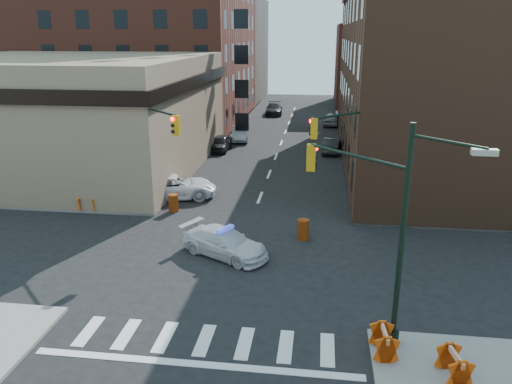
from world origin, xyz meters
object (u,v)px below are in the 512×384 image
(parked_car_wnear, at_px, (220,143))
(barrel_bank, at_px, (174,203))
(parked_car_enear, at_px, (332,145))
(pedestrian_a, at_px, (127,195))
(pedestrian_b, at_px, (82,196))
(parked_car_wfar, at_px, (240,133))
(barrel_road, at_px, (303,229))
(pickup, at_px, (174,187))
(barricade_nw_a, at_px, (146,197))
(police_car, at_px, (225,243))
(barricade_se_a, at_px, (454,365))

(parked_car_wnear, xyz_separation_m, barrel_bank, (0.42, -17.09, -0.18))
(parked_car_enear, relative_size, pedestrian_a, 2.14)
(pedestrian_a, distance_m, pedestrian_b, 3.04)
(parked_car_wfar, bearing_deg, parked_car_wnear, -110.74)
(pedestrian_b, relative_size, barrel_road, 1.40)
(parked_car_enear, xyz_separation_m, pedestrian_a, (-12.89, -18.23, 0.45))
(parked_car_enear, bearing_deg, pickup, 59.75)
(parked_car_wnear, xyz_separation_m, barricade_nw_a, (-1.65, -16.40, -0.10))
(police_car, relative_size, pedestrian_a, 2.39)
(pedestrian_a, relative_size, barricade_nw_a, 1.56)
(pickup, xyz_separation_m, parked_car_wnear, (0.30, 14.42, -0.06))
(barricade_se_a, bearing_deg, pickup, 29.46)
(barrel_road, bearing_deg, police_car, -146.11)
(pedestrian_b, bearing_deg, barricade_nw_a, -7.75)
(police_car, distance_m, parked_car_wnear, 23.62)
(pickup, distance_m, parked_car_wfar, 19.42)
(pickup, xyz_separation_m, parked_car_enear, (10.84, 14.98, -0.09))
(pedestrian_b, xyz_separation_m, barrel_road, (14.11, -2.85, -0.38))
(barrel_bank, relative_size, barricade_se_a, 0.87)
(pedestrian_a, height_order, barricade_nw_a, pedestrian_a)
(barrel_bank, bearing_deg, barricade_se_a, -47.02)
(police_car, relative_size, barrel_road, 4.21)
(pickup, bearing_deg, barricade_se_a, -155.69)
(barrel_road, xyz_separation_m, barrel_bank, (-8.31, 3.42, -0.01))
(pickup, relative_size, barricade_se_a, 4.50)
(pickup, xyz_separation_m, pedestrian_b, (-5.08, -3.25, 0.15))
(pedestrian_b, xyz_separation_m, barricade_nw_a, (3.73, 1.27, -0.32))
(barrel_road, bearing_deg, barricade_se_a, -64.69)
(parked_car_enear, height_order, barrel_bank, parked_car_enear)
(parked_car_wnear, relative_size, parked_car_wfar, 0.94)
(barricade_se_a, bearing_deg, parked_car_enear, -4.07)
(pedestrian_b, bearing_deg, barrel_road, -37.88)
(parked_car_wnear, height_order, pedestrian_b, pedestrian_b)
(pedestrian_a, bearing_deg, parked_car_enear, 49.82)
(barrel_road, relative_size, barricade_se_a, 0.89)
(police_car, distance_m, barricade_se_a, 12.52)
(parked_car_wnear, relative_size, barricade_nw_a, 3.36)
(police_car, bearing_deg, pedestrian_a, 80.93)
(barrel_bank, relative_size, barricade_nw_a, 0.87)
(pickup, height_order, pedestrian_a, pedestrian_a)
(barrel_road, xyz_separation_m, barricade_se_a, (5.27, -11.15, 0.06))
(parked_car_wnear, xyz_separation_m, pedestrian_a, (-2.35, -17.67, 0.42))
(parked_car_wnear, height_order, barricade_se_a, parked_car_wnear)
(police_car, height_order, barrel_road, police_car)
(barricade_se_a, bearing_deg, parked_car_wnear, 13.65)
(pedestrian_a, xyz_separation_m, barrel_bank, (2.77, 0.58, -0.60))
(police_car, relative_size, parked_car_wnear, 1.11)
(pedestrian_b, height_order, barrel_road, pedestrian_b)
(pickup, distance_m, parked_car_wnear, 14.43)
(pedestrian_a, bearing_deg, police_car, -42.04)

